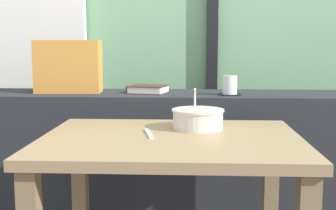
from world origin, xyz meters
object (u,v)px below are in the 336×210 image
juice_glass (230,85)px  fork_utensil (149,133)px  closed_book (148,89)px  throw_pillow (68,67)px  soup_bowl (198,119)px  coaster_square (230,94)px  breakfast_table (171,171)px

juice_glass → fork_utensil: bearing=-120.6°
closed_book → fork_utensil: (0.06, -0.65, -0.09)m
closed_book → throw_pillow: throw_pillow is taller
soup_bowl → coaster_square: bearing=70.9°
throw_pillow → soup_bowl: (0.64, -0.53, -0.17)m
closed_book → throw_pillow: size_ratio=0.66×
throw_pillow → fork_utensil: size_ratio=1.88×
breakfast_table → closed_book: 0.73m
coaster_square → fork_utensil: bearing=-120.6°
coaster_square → soup_bowl: soup_bowl is taller
juice_glass → fork_utensil: 0.67m
throw_pillow → soup_bowl: 0.85m
closed_book → soup_bowl: 0.59m
juice_glass → closed_book: 0.41m
breakfast_table → coaster_square: (0.25, 0.61, 0.21)m
juice_glass → fork_utensil: (-0.34, -0.57, -0.12)m
fork_utensil → throw_pillow: bearing=113.5°
throw_pillow → soup_bowl: throw_pillow is taller
closed_book → fork_utensil: bearing=-84.3°
soup_bowl → throw_pillow: bearing=140.4°
coaster_square → fork_utensil: (-0.34, -0.57, -0.08)m
soup_bowl → closed_book: bearing=114.5°
throw_pillow → closed_book: bearing=0.4°
breakfast_table → juice_glass: (0.25, 0.61, 0.25)m
closed_book → juice_glass: bearing=-10.8°
juice_glass → closed_book: (-0.40, 0.08, -0.03)m
breakfast_table → fork_utensil: (-0.08, 0.04, 0.13)m
coaster_square → soup_bowl: bearing=-109.1°
throw_pillow → fork_utensil: (0.46, -0.64, -0.21)m
juice_glass → closed_book: size_ratio=0.42×
breakfast_table → soup_bowl: 0.24m
soup_bowl → fork_utensil: bearing=-147.7°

